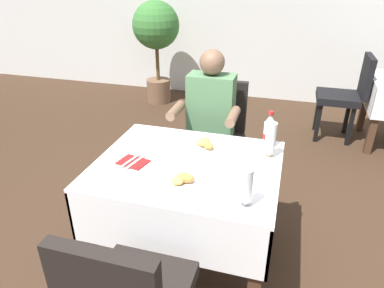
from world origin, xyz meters
name	(u,v)px	position (x,y,z in m)	size (l,w,h in m)	color
ground_plane	(190,271)	(0.00, 0.00, 0.00)	(11.00, 11.00, 0.00)	#382619
back_wall	(265,2)	(0.00, 3.66, 1.36)	(11.00, 0.12, 2.72)	silver
main_dining_table	(188,187)	(-0.06, 0.13, 0.58)	(1.09, 0.90, 0.75)	white
chair_far_diner_seat	(217,134)	(-0.06, 0.97, 0.55)	(0.44, 0.50, 0.97)	black
seated_diner_far	(209,121)	(-0.10, 0.86, 0.71)	(0.50, 0.46, 1.26)	#282D42
plate_near_camera	(180,179)	(-0.04, -0.08, 0.77)	(0.24, 0.24, 0.06)	white
plate_far_diner	(205,145)	(0.00, 0.35, 0.77)	(0.24, 0.24, 0.07)	white
beer_glass_left	(270,140)	(0.41, 0.34, 0.86)	(0.07, 0.07, 0.23)	white
beer_glass_middle	(246,188)	(0.34, -0.20, 0.85)	(0.07, 0.07, 0.21)	white
cola_bottle_primary	(269,132)	(0.39, 0.48, 0.85)	(0.07, 0.07, 0.24)	silver
napkin_cutlery_set	(133,162)	(-0.37, 0.04, 0.75)	(0.19, 0.20, 0.01)	maroon
background_chair_left	(347,93)	(1.10, 2.43, 0.55)	(0.50, 0.44, 0.97)	black
potted_plant_corner	(156,34)	(-1.38, 3.01, 0.97)	(0.64, 0.64, 1.41)	brown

